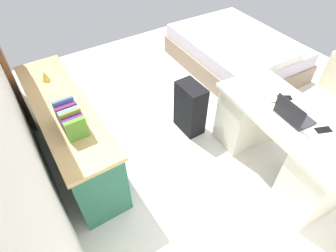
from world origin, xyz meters
TOP-DOWN VIEW (x-y plane):
  - ground_plane at (0.00, 0.00)m, footprint 5.12×5.12m
  - wall_back at (0.00, 2.06)m, footprint 4.02×0.10m
  - desk at (-0.91, -0.03)m, footprint 1.50×0.80m
  - office_chair at (-0.82, -0.88)m, footprint 0.52×0.52m
  - credenza at (0.34, 1.68)m, footprint 1.80×0.48m
  - bed at (0.79, -1.03)m, footprint 1.95×1.47m
  - suitcase_black at (0.05, 0.37)m, footprint 0.36×0.22m
  - laptop at (-0.94, 0.01)m, footprint 0.33×0.25m
  - computer_mouse at (-0.68, -0.06)m, footprint 0.07×0.11m
  - cell_phone_near_laptop at (-1.19, -0.11)m, footprint 0.11×0.15m
  - cell_phone_by_mouse at (-0.71, -0.17)m, footprint 0.13×0.15m
  - book_row at (-0.01, 1.68)m, footprint 0.35×0.17m
  - figurine_small at (0.79, 1.68)m, footprint 0.08×0.08m

SIDE VIEW (x-z plane):
  - ground_plane at x=0.00m, z-range 0.00..0.00m
  - bed at x=0.79m, z-range -0.05..0.53m
  - suitcase_black at x=0.05m, z-range 0.00..0.63m
  - credenza at x=0.34m, z-range 0.00..0.77m
  - desk at x=-0.91m, z-range 0.02..0.76m
  - office_chair at x=-0.82m, z-range -0.05..0.89m
  - cell_phone_near_laptop at x=-1.19m, z-range 0.75..0.76m
  - cell_phone_by_mouse at x=-0.71m, z-range 0.75..0.76m
  - computer_mouse at x=-0.68m, z-range 0.75..0.78m
  - laptop at x=-0.94m, z-range 0.69..0.90m
  - figurine_small at x=0.79m, z-range 0.77..0.88m
  - book_row at x=-0.01m, z-range 0.75..0.99m
  - wall_back at x=0.00m, z-range 0.00..2.54m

